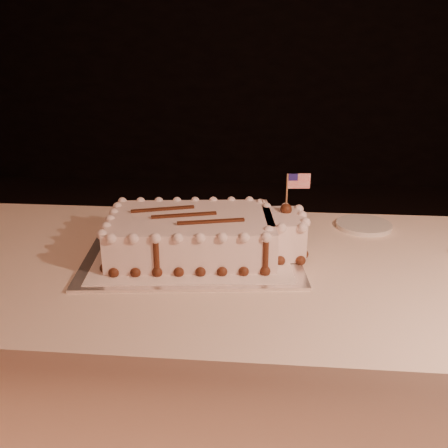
# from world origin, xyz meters

# --- Properties ---
(banquet_table) EXTENTS (2.40, 0.80, 0.75)m
(banquet_table) POSITION_xyz_m (0.00, 0.60, 0.38)
(banquet_table) COLOR #FFE1C5
(banquet_table) RESTS_ON ground
(cake_board) EXTENTS (0.57, 0.46, 0.01)m
(cake_board) POSITION_xyz_m (-0.41, 0.64, 0.75)
(cake_board) COLOR white
(cake_board) RESTS_ON banquet_table
(doily) EXTENTS (0.51, 0.41, 0.00)m
(doily) POSITION_xyz_m (-0.41, 0.64, 0.76)
(doily) COLOR white
(doily) RESTS_ON cake_board
(sheet_cake) EXTENTS (0.51, 0.33, 0.20)m
(sheet_cake) POSITION_xyz_m (-0.38, 0.64, 0.81)
(sheet_cake) COLOR white
(sheet_cake) RESTS_ON doily
(side_plate) EXTENTS (0.16, 0.16, 0.01)m
(side_plate) POSITION_xyz_m (0.06, 0.88, 0.76)
(side_plate) COLOR white
(side_plate) RESTS_ON banquet_table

